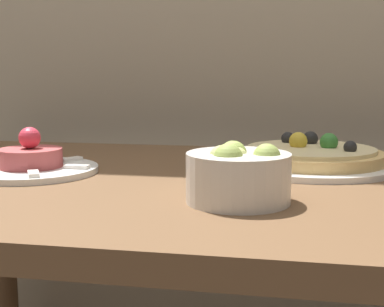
{
  "coord_description": "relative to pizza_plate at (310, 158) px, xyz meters",
  "views": [
    {
      "loc": [
        0.15,
        -0.46,
        0.88
      ],
      "look_at": [
        -0.0,
        0.35,
        0.76
      ],
      "focal_mm": 50.0,
      "sensor_mm": 36.0,
      "label": 1
    }
  ],
  "objects": [
    {
      "name": "dining_table",
      "position": [
        -0.18,
        -0.13,
        -0.12
      ],
      "size": [
        1.17,
        0.73,
        0.72
      ],
      "color": "brown",
      "rests_on": "ground_plane"
    },
    {
      "name": "pizza_plate",
      "position": [
        0.0,
        0.0,
        0.0
      ],
      "size": [
        0.3,
        0.3,
        0.06
      ],
      "color": "white",
      "rests_on": "dining_table"
    },
    {
      "name": "tartare_plate",
      "position": [
        -0.46,
        -0.14,
        -0.0
      ],
      "size": [
        0.22,
        0.22,
        0.08
      ],
      "color": "white",
      "rests_on": "dining_table"
    },
    {
      "name": "small_bowl",
      "position": [
        -0.1,
        -0.28,
        0.02
      ],
      "size": [
        0.13,
        0.13,
        0.08
      ],
      "color": "silver",
      "rests_on": "dining_table"
    }
  ]
}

